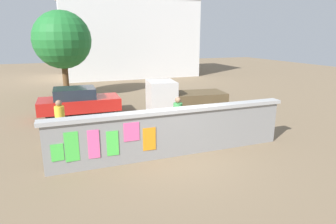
% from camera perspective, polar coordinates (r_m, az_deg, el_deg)
% --- Properties ---
extents(ground, '(60.00, 60.00, 0.00)m').
position_cam_1_polar(ground, '(16.89, -8.98, 1.69)').
color(ground, '#7A664C').
extents(poster_wall, '(8.06, 0.42, 1.57)m').
position_cam_1_polar(poster_wall, '(9.25, 1.14, -3.94)').
color(poster_wall, gray).
rests_on(poster_wall, ground).
extents(auto_rickshaw_truck, '(3.75, 1.91, 1.85)m').
position_cam_1_polar(auto_rickshaw_truck, '(13.34, 2.83, 2.32)').
color(auto_rickshaw_truck, black).
rests_on(auto_rickshaw_truck, ground).
extents(car_parked, '(3.83, 1.77, 1.40)m').
position_cam_1_polar(car_parked, '(14.57, -17.41, 2.03)').
color(car_parked, black).
rests_on(car_parked, ground).
extents(motorcycle, '(1.87, 0.70, 0.87)m').
position_cam_1_polar(motorcycle, '(10.78, -12.84, -3.52)').
color(motorcycle, black).
rests_on(motorcycle, ground).
extents(person_walking, '(0.48, 0.48, 1.62)m').
position_cam_1_polar(person_walking, '(10.91, -20.70, -1.03)').
color(person_walking, yellow).
rests_on(person_walking, ground).
extents(person_bystander, '(0.46, 0.46, 1.62)m').
position_cam_1_polar(person_bystander, '(10.70, 1.96, -0.36)').
color(person_bystander, '#D83F72').
rests_on(person_bystander, ground).
extents(tree_roadside, '(3.47, 3.47, 5.32)m').
position_cam_1_polar(tree_roadside, '(18.96, -20.31, 13.27)').
color(tree_roadside, brown).
rests_on(tree_roadside, ground).
extents(building_background, '(12.73, 6.94, 7.65)m').
position_cam_1_polar(building_background, '(29.19, -8.06, 14.80)').
color(building_background, silver).
rests_on(building_background, ground).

